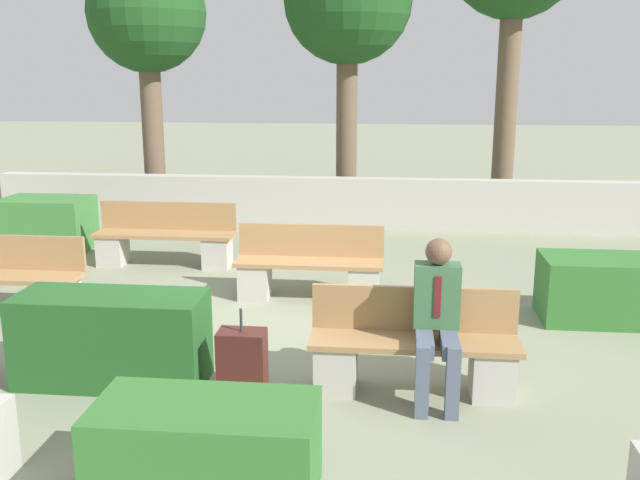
{
  "coord_description": "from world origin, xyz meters",
  "views": [
    {
      "loc": [
        1.19,
        -7.04,
        2.72
      ],
      "look_at": [
        0.42,
        0.5,
        0.9
      ],
      "focal_mm": 40.0,
      "sensor_mm": 36.0,
      "label": 1
    }
  ],
  "objects_px": {
    "bench_right_side": "(165,241)",
    "tree_leftmost": "(147,18)",
    "bench_left_side": "(5,286)",
    "tree_center_left": "(348,4)",
    "bench_front": "(414,354)",
    "suitcase": "(242,363)",
    "bench_back": "(309,271)",
    "person_seated_man": "(437,313)"
  },
  "relations": [
    {
      "from": "bench_right_side",
      "to": "tree_leftmost",
      "type": "distance_m",
      "value": 5.01
    },
    {
      "from": "bench_left_side",
      "to": "person_seated_man",
      "type": "height_order",
      "value": "person_seated_man"
    },
    {
      "from": "tree_leftmost",
      "to": "bench_front",
      "type": "bearing_deg",
      "value": -57.25
    },
    {
      "from": "suitcase",
      "to": "tree_leftmost",
      "type": "height_order",
      "value": "tree_leftmost"
    },
    {
      "from": "bench_front",
      "to": "bench_back",
      "type": "height_order",
      "value": "same"
    },
    {
      "from": "bench_front",
      "to": "bench_back",
      "type": "bearing_deg",
      "value": 115.79
    },
    {
      "from": "tree_center_left",
      "to": "bench_left_side",
      "type": "bearing_deg",
      "value": -118.87
    },
    {
      "from": "bench_front",
      "to": "bench_left_side",
      "type": "distance_m",
      "value": 4.8
    },
    {
      "from": "person_seated_man",
      "to": "suitcase",
      "type": "height_order",
      "value": "person_seated_man"
    },
    {
      "from": "bench_front",
      "to": "suitcase",
      "type": "distance_m",
      "value": 1.47
    },
    {
      "from": "suitcase",
      "to": "tree_leftmost",
      "type": "distance_m",
      "value": 8.89
    },
    {
      "from": "bench_back",
      "to": "person_seated_man",
      "type": "relative_size",
      "value": 1.3
    },
    {
      "from": "person_seated_man",
      "to": "tree_leftmost",
      "type": "relative_size",
      "value": 0.29
    },
    {
      "from": "bench_left_side",
      "to": "person_seated_man",
      "type": "xyz_separation_m",
      "value": [
        4.72,
        -1.67,
        0.43
      ]
    },
    {
      "from": "bench_right_side",
      "to": "person_seated_man",
      "type": "distance_m",
      "value": 5.31
    },
    {
      "from": "bench_front",
      "to": "bench_back",
      "type": "xyz_separation_m",
      "value": [
        -1.19,
        2.46,
        -0.0
      ]
    },
    {
      "from": "suitcase",
      "to": "bench_back",
      "type": "bearing_deg",
      "value": 84.57
    },
    {
      "from": "tree_leftmost",
      "to": "person_seated_man",
      "type": "bearing_deg",
      "value": -56.78
    },
    {
      "from": "bench_left_side",
      "to": "tree_leftmost",
      "type": "bearing_deg",
      "value": 97.12
    },
    {
      "from": "bench_left_side",
      "to": "person_seated_man",
      "type": "bearing_deg",
      "value": -14.03
    },
    {
      "from": "bench_front",
      "to": "person_seated_man",
      "type": "height_order",
      "value": "person_seated_man"
    },
    {
      "from": "bench_right_side",
      "to": "tree_leftmost",
      "type": "height_order",
      "value": "tree_leftmost"
    },
    {
      "from": "suitcase",
      "to": "bench_left_side",
      "type": "bearing_deg",
      "value": 150.11
    },
    {
      "from": "bench_right_side",
      "to": "suitcase",
      "type": "height_order",
      "value": "bench_right_side"
    },
    {
      "from": "bench_right_side",
      "to": "suitcase",
      "type": "distance_m",
      "value": 4.46
    },
    {
      "from": "bench_front",
      "to": "suitcase",
      "type": "relative_size",
      "value": 2.29
    },
    {
      "from": "tree_leftmost",
      "to": "tree_center_left",
      "type": "bearing_deg",
      "value": 7.41
    },
    {
      "from": "bench_back",
      "to": "tree_leftmost",
      "type": "height_order",
      "value": "tree_leftmost"
    },
    {
      "from": "bench_front",
      "to": "bench_right_side",
      "type": "relative_size",
      "value": 0.9
    },
    {
      "from": "bench_front",
      "to": "bench_right_side",
      "type": "distance_m",
      "value": 5.07
    },
    {
      "from": "bench_right_side",
      "to": "tree_leftmost",
      "type": "bearing_deg",
      "value": 107.33
    },
    {
      "from": "bench_back",
      "to": "suitcase",
      "type": "height_order",
      "value": "bench_back"
    },
    {
      "from": "bench_left_side",
      "to": "tree_center_left",
      "type": "bearing_deg",
      "value": 66.61
    },
    {
      "from": "tree_leftmost",
      "to": "bench_right_side",
      "type": "bearing_deg",
      "value": -69.79
    },
    {
      "from": "suitcase",
      "to": "tree_center_left",
      "type": "xyz_separation_m",
      "value": [
        0.35,
        8.04,
        3.59
      ]
    },
    {
      "from": "bench_left_side",
      "to": "tree_center_left",
      "type": "height_order",
      "value": "tree_center_left"
    },
    {
      "from": "bench_back",
      "to": "tree_leftmost",
      "type": "xyz_separation_m",
      "value": [
        -3.52,
        4.86,
        3.29
      ]
    },
    {
      "from": "tree_leftmost",
      "to": "bench_back",
      "type": "bearing_deg",
      "value": -54.08
    },
    {
      "from": "tree_center_left",
      "to": "tree_leftmost",
      "type": "bearing_deg",
      "value": -172.59
    },
    {
      "from": "suitcase",
      "to": "tree_leftmost",
      "type": "xyz_separation_m",
      "value": [
        -3.26,
        7.57,
        3.33
      ]
    },
    {
      "from": "person_seated_man",
      "to": "tree_center_left",
      "type": "distance_m",
      "value": 8.62
    },
    {
      "from": "bench_right_side",
      "to": "suitcase",
      "type": "relative_size",
      "value": 2.53
    }
  ]
}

